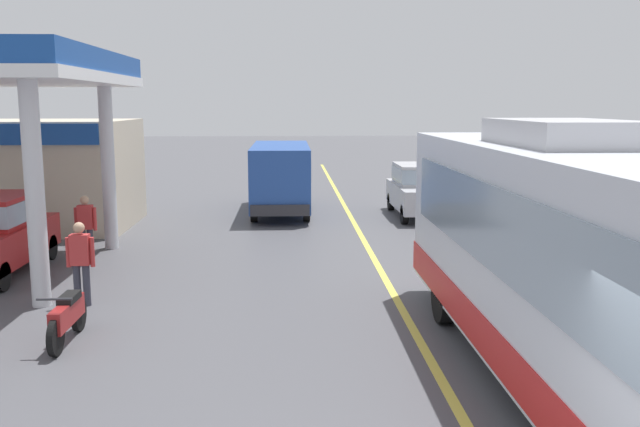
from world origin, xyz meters
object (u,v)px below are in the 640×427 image
at_px(motorcycle_parked_forecourt, 67,316).
at_px(car_trailing_behind_bus, 419,187).
at_px(pedestrian_near_pump, 86,224).
at_px(pedestrian_by_shop, 81,259).
at_px(minibus_opposing_lane, 281,172).
at_px(coach_bus_main, 589,274).

relative_size(motorcycle_parked_forecourt, car_trailing_behind_bus, 0.43).
distance_m(motorcycle_parked_forecourt, pedestrian_near_pump, 6.19).
height_order(pedestrian_near_pump, pedestrian_by_shop, same).
bearing_deg(pedestrian_by_shop, car_trailing_behind_bus, 50.58).
relative_size(minibus_opposing_lane, motorcycle_parked_forecourt, 3.41).
bearing_deg(motorcycle_parked_forecourt, minibus_opposing_lane, 76.07).
distance_m(coach_bus_main, pedestrian_by_shop, 9.23).
height_order(minibus_opposing_lane, pedestrian_near_pump, minibus_opposing_lane).
bearing_deg(coach_bus_main, pedestrian_by_shop, 149.59).
distance_m(minibus_opposing_lane, pedestrian_by_shop, 12.13).
distance_m(minibus_opposing_lane, car_trailing_behind_bus, 4.97).
xyz_separation_m(coach_bus_main, minibus_opposing_lane, (-4.17, 16.18, -0.25)).
relative_size(motorcycle_parked_forecourt, pedestrian_by_shop, 1.08).
bearing_deg(coach_bus_main, car_trailing_behind_bus, 87.53).
height_order(coach_bus_main, motorcycle_parked_forecourt, coach_bus_main).
bearing_deg(minibus_opposing_lane, pedestrian_by_shop, -108.07).
relative_size(pedestrian_near_pump, pedestrian_by_shop, 1.00).
bearing_deg(pedestrian_near_pump, coach_bus_main, -43.70).
xyz_separation_m(coach_bus_main, car_trailing_behind_bus, (0.65, 15.10, -0.71)).
height_order(coach_bus_main, pedestrian_by_shop, coach_bus_main).
bearing_deg(motorcycle_parked_forecourt, car_trailing_behind_bus, 56.82).
height_order(minibus_opposing_lane, pedestrian_by_shop, minibus_opposing_lane).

